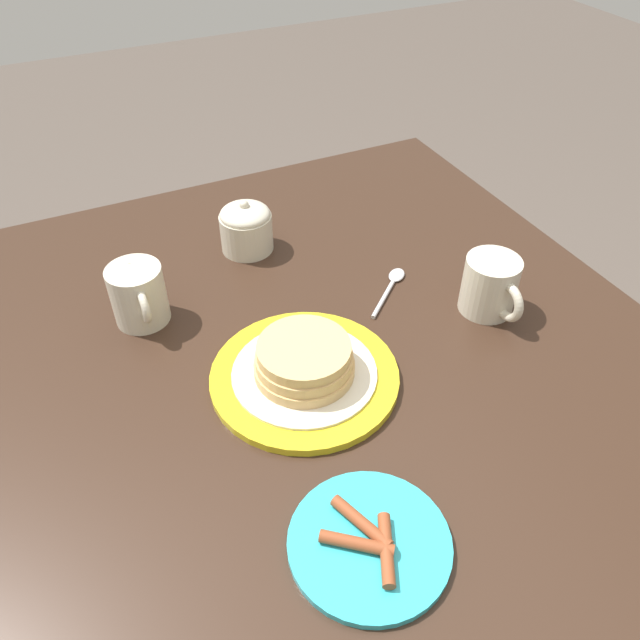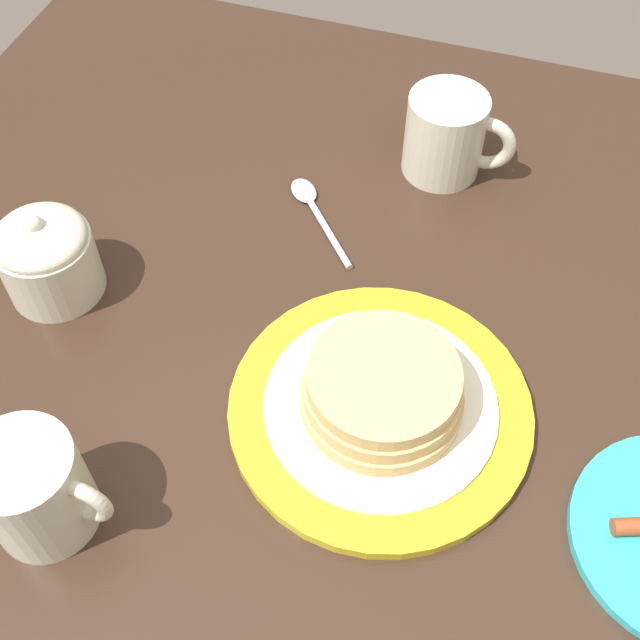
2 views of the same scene
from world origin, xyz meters
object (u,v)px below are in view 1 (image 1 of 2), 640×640
object	(u,v)px
pancake_plate	(304,368)
sugar_bowl	(246,227)
side_plate_bacon	(369,543)
creamer_pitcher	(138,293)
spoon	(392,284)
coffee_mug	(491,286)

from	to	relation	value
pancake_plate	sugar_bowl	world-z (taller)	sugar_bowl
side_plate_bacon	sugar_bowl	distance (m)	0.59
creamer_pitcher	sugar_bowl	xyz separation A→B (m)	(-0.11, 0.21, -0.00)
side_plate_bacon	creamer_pitcher	bearing A→B (deg)	-164.64
pancake_plate	creamer_pitcher	distance (m)	0.28
pancake_plate	spoon	distance (m)	0.25
coffee_mug	sugar_bowl	distance (m)	0.42
coffee_mug	creamer_pitcher	world-z (taller)	creamer_pitcher
coffee_mug	spoon	world-z (taller)	coffee_mug
coffee_mug	creamer_pitcher	xyz separation A→B (m)	(-0.21, -0.49, 0.00)
side_plate_bacon	coffee_mug	size ratio (longest dim) A/B	1.54
sugar_bowl	spoon	bearing A→B (deg)	41.10
pancake_plate	sugar_bowl	size ratio (longest dim) A/B	2.72
side_plate_bacon	spoon	world-z (taller)	side_plate_bacon
pancake_plate	coffee_mug	bearing A→B (deg)	93.00
pancake_plate	coffee_mug	world-z (taller)	coffee_mug
creamer_pitcher	spoon	xyz separation A→B (m)	(0.09, 0.39, -0.05)
side_plate_bacon	coffee_mug	world-z (taller)	coffee_mug
sugar_bowl	spoon	xyz separation A→B (m)	(0.20, 0.18, -0.04)
side_plate_bacon	spoon	size ratio (longest dim) A/B	1.59
coffee_mug	spoon	xyz separation A→B (m)	(-0.11, -0.10, -0.04)
creamer_pitcher	spoon	bearing A→B (deg)	76.46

